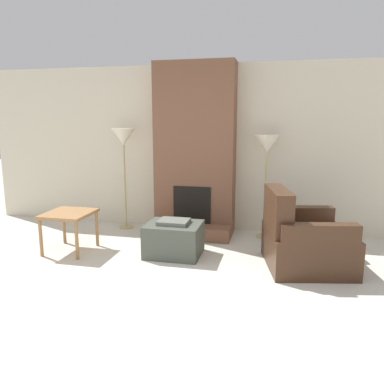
{
  "coord_description": "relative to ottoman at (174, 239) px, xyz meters",
  "views": [
    {
      "loc": [
        1.23,
        -2.68,
        1.75
      ],
      "look_at": [
        0.0,
        2.73,
        0.68
      ],
      "focal_mm": 35.0,
      "sensor_mm": 36.0,
      "label": 1
    }
  ],
  "objects": [
    {
      "name": "wall_back",
      "position": [
        0.04,
        1.36,
        1.08
      ],
      "size": [
        7.34,
        0.06,
        2.6
      ],
      "primitive_type": "cube",
      "color": "beige",
      "rests_on": "ground_plane"
    },
    {
      "name": "side_table",
      "position": [
        -1.41,
        -0.16,
        0.24
      ],
      "size": [
        0.59,
        0.63,
        0.54
      ],
      "color": "#9E7042",
      "rests_on": "ground_plane"
    },
    {
      "name": "armchair",
      "position": [
        1.6,
        -0.04,
        0.08
      ],
      "size": [
        1.12,
        1.15,
        0.95
      ],
      "rotation": [
        0.0,
        0.0,
        1.77
      ],
      "color": "#422819",
      "rests_on": "ground_plane"
    },
    {
      "name": "ottoman",
      "position": [
        0.0,
        0.0,
        0.0
      ],
      "size": [
        0.71,
        0.58,
        0.47
      ],
      "color": "#474C42",
      "rests_on": "ground_plane"
    },
    {
      "name": "ground_plane",
      "position": [
        0.04,
        -1.84,
        -0.22
      ],
      "size": [
        24.0,
        24.0,
        0.0
      ],
      "primitive_type": "plane",
      "color": "beige"
    },
    {
      "name": "fireplace",
      "position": [
        0.04,
        1.09,
        1.01
      ],
      "size": [
        1.22,
        0.76,
        2.6
      ],
      "color": "brown",
      "rests_on": "ground_plane"
    },
    {
      "name": "floor_lamp_right",
      "position": [
        1.13,
        1.05,
        1.13
      ],
      "size": [
        0.37,
        0.37,
        1.54
      ],
      "color": "tan",
      "rests_on": "ground_plane"
    },
    {
      "name": "floor_lamp_left",
      "position": [
        -1.11,
        1.05,
        1.21
      ],
      "size": [
        0.37,
        0.37,
        1.62
      ],
      "color": "tan",
      "rests_on": "ground_plane"
    }
  ]
}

